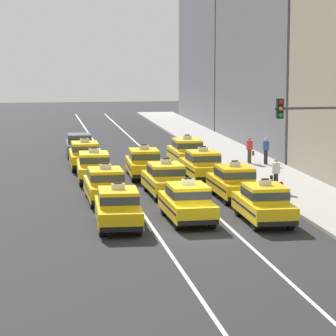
% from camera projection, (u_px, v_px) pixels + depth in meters
% --- Properties ---
extents(ground_plane, '(160.00, 160.00, 0.00)m').
position_uv_depth(ground_plane, '(195.00, 232.00, 34.76)').
color(ground_plane, '#232326').
extents(lane_stripe_left_center, '(0.14, 80.00, 0.01)m').
position_uv_depth(lane_stripe_left_center, '(110.00, 165.00, 54.03)').
color(lane_stripe_left_center, silver).
rests_on(lane_stripe_left_center, ground).
extents(lane_stripe_center_right, '(0.14, 80.00, 0.01)m').
position_uv_depth(lane_stripe_center_right, '(159.00, 164.00, 54.54)').
color(lane_stripe_center_right, silver).
rests_on(lane_stripe_center_right, ground).
extents(sidewalk_curb, '(4.00, 90.00, 0.15)m').
position_uv_depth(sidewalk_curb, '(265.00, 172.00, 50.55)').
color(sidewalk_curb, '#9E9993').
rests_on(sidewalk_curb, ground).
extents(taxi_left_nearest, '(2.00, 4.63, 1.96)m').
position_uv_depth(taxi_left_nearest, '(118.00, 207.00, 35.32)').
color(taxi_left_nearest, black).
rests_on(taxi_left_nearest, ground).
extents(taxi_left_second, '(1.86, 4.58, 1.96)m').
position_uv_depth(taxi_left_second, '(105.00, 185.00, 41.09)').
color(taxi_left_second, black).
rests_on(taxi_left_second, ground).
extents(taxi_left_third, '(1.97, 4.62, 1.96)m').
position_uv_depth(taxi_left_third, '(94.00, 166.00, 47.21)').
color(taxi_left_third, black).
rests_on(taxi_left_third, ground).
extents(taxi_left_fourth, '(1.86, 4.58, 1.96)m').
position_uv_depth(taxi_left_fourth, '(85.00, 155.00, 52.22)').
color(taxi_left_fourth, black).
rests_on(taxi_left_fourth, ground).
extents(sedan_left_fifth, '(1.84, 4.33, 1.58)m').
position_uv_depth(sedan_left_fifth, '(79.00, 145.00, 57.76)').
color(sedan_left_fifth, black).
rests_on(sedan_left_fifth, ground).
extents(taxi_center_nearest, '(1.90, 4.59, 1.96)m').
position_uv_depth(taxi_center_nearest, '(187.00, 202.00, 36.55)').
color(taxi_center_nearest, black).
rests_on(taxi_center_nearest, ground).
extents(taxi_center_second, '(1.93, 4.60, 1.96)m').
position_uv_depth(taxi_center_second, '(166.00, 179.00, 42.86)').
color(taxi_center_second, black).
rests_on(taxi_center_second, ground).
extents(taxi_center_third, '(1.94, 4.61, 1.96)m').
position_uv_depth(taxi_center_third, '(144.00, 163.00, 48.70)').
color(taxi_center_third, black).
rests_on(taxi_center_third, ground).
extents(taxi_right_nearest, '(1.86, 4.57, 1.96)m').
position_uv_depth(taxi_right_nearest, '(264.00, 203.00, 36.34)').
color(taxi_right_nearest, black).
rests_on(taxi_right_nearest, ground).
extents(taxi_right_second, '(1.88, 4.59, 1.96)m').
position_uv_depth(taxi_right_second, '(234.00, 182.00, 41.94)').
color(taxi_right_second, black).
rests_on(taxi_right_second, ground).
extents(taxi_right_third, '(1.92, 4.60, 1.96)m').
position_uv_depth(taxi_right_third, '(202.00, 165.00, 47.87)').
color(taxi_right_third, black).
rests_on(taxi_right_third, ground).
extents(taxi_right_fourth, '(1.89, 4.59, 1.96)m').
position_uv_depth(taxi_right_fourth, '(187.00, 151.00, 53.90)').
color(taxi_right_fourth, black).
rests_on(taxi_right_fourth, ground).
extents(pedestrian_near_crosswalk, '(0.47, 0.24, 1.69)m').
position_uv_depth(pedestrian_near_crosswalk, '(276.00, 175.00, 43.34)').
color(pedestrian_near_crosswalk, '#23232D').
rests_on(pedestrian_near_crosswalk, sidewalk_curb).
extents(pedestrian_mid_block, '(0.47, 0.24, 1.64)m').
position_uv_depth(pedestrian_mid_block, '(250.00, 150.00, 53.68)').
color(pedestrian_mid_block, '#473828').
rests_on(pedestrian_mid_block, sidewalk_curb).
extents(pedestrian_by_storefront, '(0.36, 0.24, 1.68)m').
position_uv_depth(pedestrian_by_storefront, '(266.00, 151.00, 53.15)').
color(pedestrian_by_storefront, '#23232D').
rests_on(pedestrian_by_storefront, sidewalk_curb).
extents(fire_hydrant, '(0.36, 0.22, 0.73)m').
position_uv_depth(fire_hydrant, '(281.00, 188.00, 42.09)').
color(fire_hydrant, red).
rests_on(fire_hydrant, sidewalk_curb).
extents(traffic_light_pole, '(2.87, 0.33, 5.58)m').
position_uv_depth(traffic_light_pole, '(320.00, 144.00, 32.73)').
color(traffic_light_pole, '#47474C').
rests_on(traffic_light_pole, ground).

